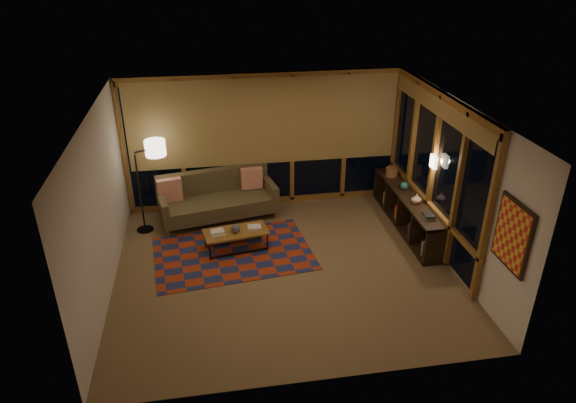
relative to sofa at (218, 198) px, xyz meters
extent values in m
cube|color=olive|center=(1.00, -1.89, -0.45)|extent=(5.50, 5.00, 0.01)
cube|color=silver|center=(1.00, -1.89, 2.25)|extent=(5.50, 5.00, 0.01)
cube|color=silver|center=(1.00, 0.61, 0.90)|extent=(5.50, 0.01, 2.70)
cube|color=silver|center=(1.00, -4.39, 0.90)|extent=(5.50, 0.01, 2.70)
cube|color=silver|center=(-1.75, -1.89, 0.90)|extent=(0.01, 5.00, 2.70)
cube|color=silver|center=(3.75, -1.89, 0.90)|extent=(0.01, 5.00, 2.70)
cube|color=#9E3014|center=(0.18, -1.31, -0.44)|extent=(2.86, 2.07, 0.01)
sphere|color=#2A2B32|center=(0.26, -1.22, 0.00)|extent=(0.17, 0.17, 0.16)
cylinder|color=brown|center=(3.47, -0.01, 0.31)|extent=(0.27, 0.27, 0.18)
sphere|color=#236E69|center=(3.49, -0.65, 0.30)|extent=(0.17, 0.17, 0.15)
imported|color=tan|center=(3.49, -1.25, 0.32)|extent=(0.20, 0.20, 0.19)
camera|label=1|loc=(-0.10, -8.94, 4.40)|focal=32.00mm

